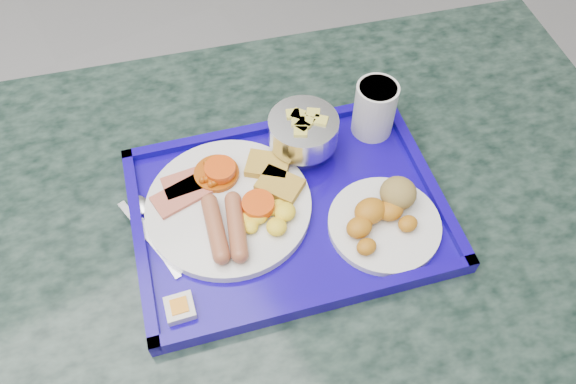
# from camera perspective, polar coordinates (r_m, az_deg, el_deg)

# --- Properties ---
(table) EXTENTS (1.36, 1.10, 0.74)m
(table) POSITION_cam_1_polar(r_m,az_deg,el_deg) (1.01, -0.12, -7.87)
(table) COLOR slate
(table) RESTS_ON floor
(tray) EXTENTS (0.53, 0.44, 0.03)m
(tray) POSITION_cam_1_polar(r_m,az_deg,el_deg) (0.84, 0.00, -1.82)
(tray) COLOR #11038A
(tray) RESTS_ON table
(main_plate) EXTENTS (0.24, 0.24, 0.04)m
(main_plate) POSITION_cam_1_polar(r_m,az_deg,el_deg) (0.82, -5.62, -1.18)
(main_plate) COLOR silver
(main_plate) RESTS_ON tray
(bread_plate) EXTENTS (0.16, 0.16, 0.05)m
(bread_plate) POSITION_cam_1_polar(r_m,az_deg,el_deg) (0.81, 9.80, -2.46)
(bread_plate) COLOR silver
(bread_plate) RESTS_ON tray
(fruit_bowl) EXTENTS (0.11, 0.11, 0.07)m
(fruit_bowl) POSITION_cam_1_polar(r_m,az_deg,el_deg) (0.86, 1.57, 6.24)
(fruit_bowl) COLOR silver
(fruit_bowl) RESTS_ON tray
(juice_cup) EXTENTS (0.07, 0.07, 0.09)m
(juice_cup) POSITION_cam_1_polar(r_m,az_deg,el_deg) (0.90, 8.81, 8.48)
(juice_cup) COLOR silver
(juice_cup) RESTS_ON tray
(spoon) EXTENTS (0.03, 0.16, 0.01)m
(spoon) POSITION_cam_1_polar(r_m,az_deg,el_deg) (0.84, -14.33, -2.39)
(spoon) COLOR silver
(spoon) RESTS_ON tray
(knife) EXTENTS (0.04, 0.16, 0.00)m
(knife) POSITION_cam_1_polar(r_m,az_deg,el_deg) (0.83, -13.93, -4.50)
(knife) COLOR silver
(knife) RESTS_ON tray
(jam_packet) EXTENTS (0.04, 0.04, 0.01)m
(jam_packet) POSITION_cam_1_polar(r_m,az_deg,el_deg) (0.76, -10.92, -11.49)
(jam_packet) COLOR silver
(jam_packet) RESTS_ON tray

